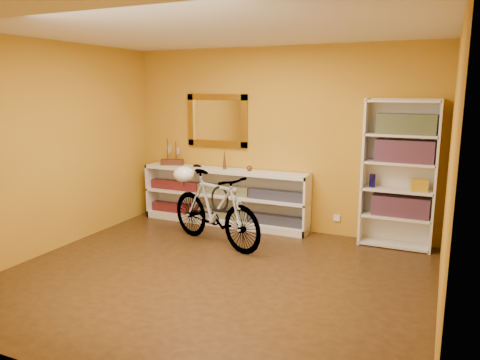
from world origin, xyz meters
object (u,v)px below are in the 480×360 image
at_px(bookcase, 399,175).
at_px(helmet, 184,174).
at_px(bicycle, 215,209).
at_px(console_unit, 224,197).

height_order(bookcase, helmet, bookcase).
bearing_deg(bicycle, bookcase, -46.69).
relative_size(bookcase, bicycle, 1.14).
bearing_deg(console_unit, bicycle, -71.21).
height_order(bookcase, bicycle, bookcase).
xyz_separation_m(bicycle, helmet, (-0.59, 0.22, 0.37)).
distance_m(console_unit, bookcase, 2.51).
distance_m(console_unit, helmet, 0.84).
height_order(console_unit, bicycle, bicycle).
xyz_separation_m(console_unit, helmet, (-0.30, -0.65, 0.44)).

